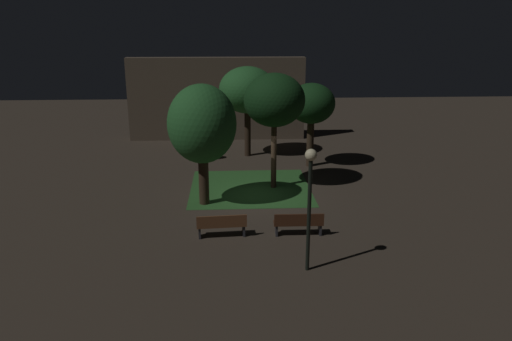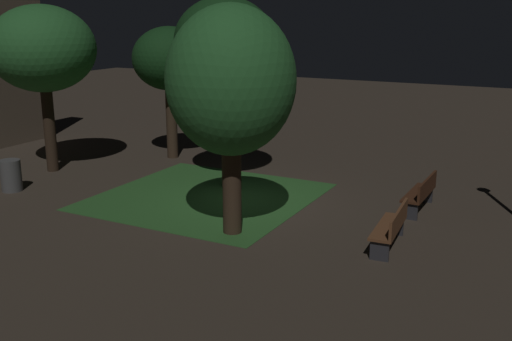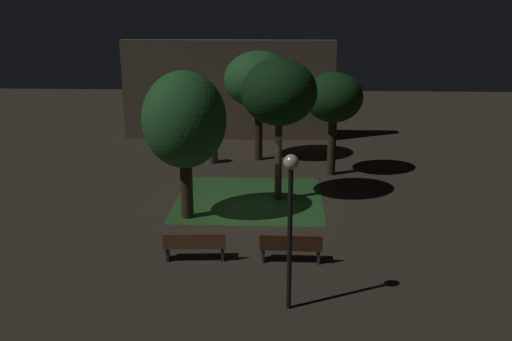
# 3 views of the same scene
# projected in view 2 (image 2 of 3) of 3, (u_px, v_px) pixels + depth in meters

# --- Properties ---
(ground_plane) EXTENTS (60.00, 60.00, 0.00)m
(ground_plane) POSITION_uv_depth(u_px,v_px,m) (245.00, 201.00, 16.05)
(ground_plane) COLOR #3D3328
(grass_lawn) EXTENTS (5.59, 5.56, 0.01)m
(grass_lawn) POSITION_uv_depth(u_px,v_px,m) (206.00, 196.00, 16.45)
(grass_lawn) COLOR #2D6028
(grass_lawn) RESTS_ON ground
(bench_near_trees) EXTENTS (1.83, 0.61, 0.88)m
(bench_near_trees) POSITION_uv_depth(u_px,v_px,m) (392.00, 226.00, 12.77)
(bench_near_trees) COLOR brown
(bench_near_trees) RESTS_ON ground
(bench_by_lamp) EXTENTS (1.81, 0.50, 0.88)m
(bench_by_lamp) POSITION_uv_depth(u_px,v_px,m) (421.00, 193.00, 15.16)
(bench_by_lamp) COLOR #422314
(bench_by_lamp) RESTS_ON ground
(tree_back_right) EXTENTS (2.50, 2.50, 4.49)m
(tree_back_right) POSITION_uv_depth(u_px,v_px,m) (169.00, 60.00, 20.08)
(tree_back_right) COLOR #38281C
(tree_back_right) RESTS_ON ground
(tree_lawn_side) EXTENTS (2.85, 2.85, 5.13)m
(tree_lawn_side) POSITION_uv_depth(u_px,v_px,m) (231.00, 82.00, 12.90)
(tree_lawn_side) COLOR #38281C
(tree_lawn_side) RESTS_ON ground
(tree_left_canopy) EXTENTS (3.23, 3.23, 5.17)m
(tree_left_canopy) POSITION_uv_depth(u_px,v_px,m) (42.00, 50.00, 18.20)
(tree_left_canopy) COLOR #2D2116
(tree_left_canopy) RESTS_ON ground
(tree_near_wall) EXTENTS (2.78, 2.78, 5.36)m
(tree_near_wall) POSITION_uv_depth(u_px,v_px,m) (225.00, 43.00, 16.34)
(tree_near_wall) COLOR #423021
(tree_near_wall) RESTS_ON ground
(trash_bin) EXTENTS (0.57, 0.57, 0.90)m
(trash_bin) POSITION_uv_depth(u_px,v_px,m) (11.00, 175.00, 16.88)
(trash_bin) COLOR #4C4C4C
(trash_bin) RESTS_ON ground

